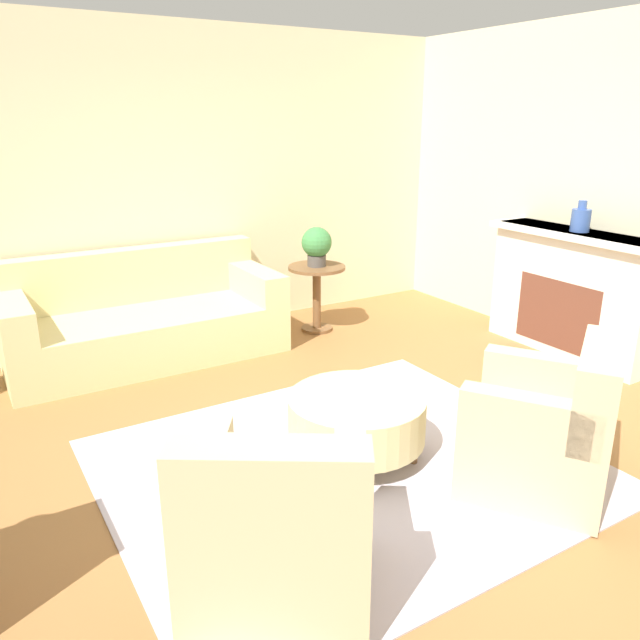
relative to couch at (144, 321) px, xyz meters
name	(u,v)px	position (x,y,z in m)	size (l,w,h in m)	color
ground_plane	(346,468)	(0.48, -2.44, -0.31)	(16.00, 16.00, 0.00)	#996638
wall_back	(168,185)	(0.48, 0.54, 1.09)	(9.84, 0.12, 2.80)	beige
rug	(346,467)	(0.48, -2.44, -0.31)	(2.72, 2.35, 0.01)	#BCB2C1
couch	(144,321)	(0.00, 0.00, 0.00)	(2.27, 0.98, 0.89)	beige
armchair_left	(277,531)	(-0.36, -3.17, 0.03)	(1.04, 1.03, 0.86)	#C6B289
armchair_right	(547,431)	(1.32, -3.17, 0.03)	(1.04, 1.03, 0.86)	#C6B289
ottoman_table	(356,418)	(0.60, -2.36, -0.05)	(0.83, 0.83, 0.39)	beige
side_table	(317,287)	(1.62, -0.19, 0.12)	(0.55, 0.55, 0.64)	brown
fireplace	(573,290)	(3.21, -1.84, 0.25)	(0.44, 1.59, 1.08)	silver
vase_mantel_near	(581,219)	(3.20, -1.84, 0.87)	(0.16, 0.16, 0.26)	#38569E
potted_plant_on_side_table	(317,245)	(1.62, -0.19, 0.53)	(0.29, 0.29, 0.37)	#4C4742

